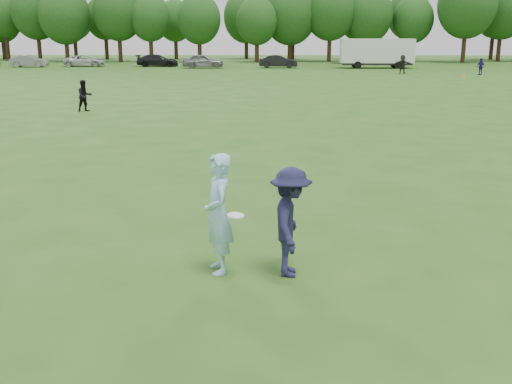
% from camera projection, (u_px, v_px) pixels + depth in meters
% --- Properties ---
extents(ground, '(200.00, 200.00, 0.00)m').
position_uv_depth(ground, '(233.00, 265.00, 10.11)').
color(ground, '#244E15').
rests_on(ground, ground).
extents(thrower, '(0.64, 0.82, 1.97)m').
position_uv_depth(thrower, '(218.00, 214.00, 9.60)').
color(thrower, '#99D1ED').
rests_on(thrower, ground).
extents(defender, '(0.71, 1.18, 1.78)m').
position_uv_depth(defender, '(291.00, 222.00, 9.49)').
color(defender, '#1C1C3D').
rests_on(defender, ground).
extents(player_far_a, '(0.96, 0.93, 1.55)m').
position_uv_depth(player_far_a, '(85.00, 96.00, 29.67)').
color(player_far_a, black).
rests_on(player_far_a, ground).
extents(player_far_b, '(0.77, 0.98, 1.55)m').
position_uv_depth(player_far_b, '(481.00, 67.00, 55.67)').
color(player_far_b, navy).
rests_on(player_far_b, ground).
extents(player_far_d, '(1.68, 0.62, 1.78)m').
position_uv_depth(player_far_d, '(403.00, 64.00, 57.53)').
color(player_far_d, black).
rests_on(player_far_d, ground).
extents(car_b, '(4.21, 1.76, 1.35)m').
position_uv_depth(car_b, '(29.00, 61.00, 68.55)').
color(car_b, slate).
rests_on(car_b, ground).
extents(car_c, '(4.91, 2.71, 1.30)m').
position_uv_depth(car_c, '(85.00, 61.00, 69.87)').
color(car_c, silver).
rests_on(car_c, ground).
extents(car_d, '(4.90, 2.20, 1.39)m').
position_uv_depth(car_d, '(157.00, 61.00, 69.67)').
color(car_d, black).
rests_on(car_d, ground).
extents(car_e, '(4.67, 2.11, 1.56)m').
position_uv_depth(car_e, '(203.00, 61.00, 66.69)').
color(car_e, gray).
rests_on(car_e, ground).
extents(car_f, '(4.31, 1.53, 1.42)m').
position_uv_depth(car_f, '(278.00, 62.00, 67.03)').
color(car_f, black).
rests_on(car_f, ground).
extents(field_cone, '(0.28, 0.28, 0.30)m').
position_uv_depth(field_cone, '(464.00, 76.00, 52.49)').
color(field_cone, orange).
rests_on(field_cone, ground).
extents(disc_in_play, '(0.29, 0.29, 0.06)m').
position_uv_depth(disc_in_play, '(236.00, 216.00, 9.27)').
color(disc_in_play, white).
rests_on(disc_in_play, ground).
extents(cargo_trailer, '(9.00, 2.75, 3.20)m').
position_uv_depth(cargo_trailer, '(377.00, 52.00, 66.36)').
color(cargo_trailer, white).
rests_on(cargo_trailer, ground).
extents(treeline, '(130.35, 18.39, 11.74)m').
position_uv_depth(treeline, '(290.00, 15.00, 82.70)').
color(treeline, '#332114').
rests_on(treeline, ground).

